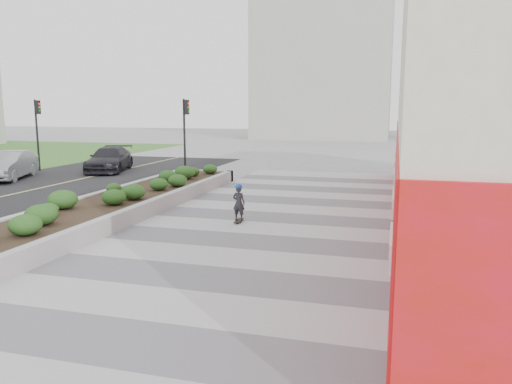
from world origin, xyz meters
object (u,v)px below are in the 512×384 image
(planter, at_px, (111,204))
(car_dark, at_px, (109,159))
(traffic_signal_near, at_px, (185,125))
(car_silver, at_px, (9,165))
(skateboarder, at_px, (239,203))
(traffic_signal_far, at_px, (37,124))

(planter, distance_m, car_dark, 12.93)
(traffic_signal_near, bearing_deg, car_dark, 174.83)
(planter, xyz_separation_m, car_silver, (-10.00, 6.45, 0.33))
(skateboarder, distance_m, car_silver, 15.90)
(planter, height_order, car_dark, car_dark)
(traffic_signal_near, distance_m, car_silver, 9.43)
(car_silver, bearing_deg, traffic_signal_far, 83.74)
(traffic_signal_near, xyz_separation_m, traffic_signal_far, (-9.20, -0.50, 0.00))
(skateboarder, height_order, car_silver, car_silver)
(car_dark, bearing_deg, planter, -75.20)
(planter, xyz_separation_m, car_dark, (-6.84, 10.96, 0.29))
(car_silver, bearing_deg, skateboarder, -44.12)
(skateboarder, relative_size, car_silver, 0.28)
(traffic_signal_far, bearing_deg, car_silver, -75.35)
(traffic_signal_near, distance_m, skateboarder, 12.29)
(traffic_signal_near, height_order, skateboarder, traffic_signal_near)
(planter, xyz_separation_m, skateboarder, (4.61, 0.18, 0.24))
(car_silver, distance_m, car_dark, 5.51)
(skateboarder, bearing_deg, traffic_signal_far, 142.79)
(traffic_signal_near, relative_size, car_silver, 0.92)
(traffic_signal_far, height_order, car_dark, traffic_signal_far)
(planter, xyz_separation_m, traffic_signal_far, (-10.93, 10.00, 2.34))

